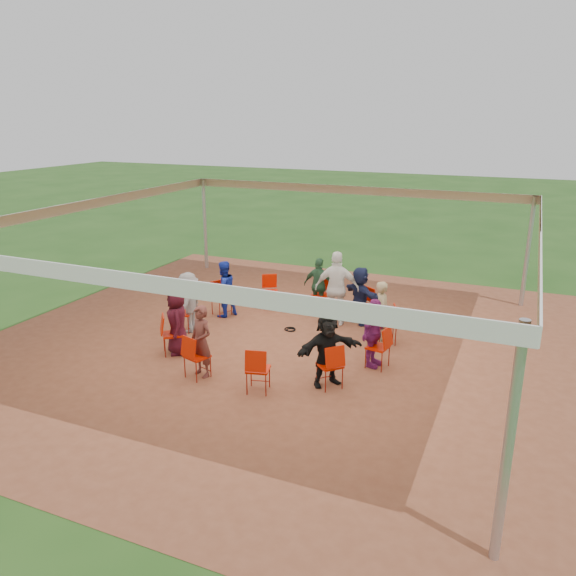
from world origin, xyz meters
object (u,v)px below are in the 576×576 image
at_px(chair_8, 258,369).
at_px(person_seated_4, 188,302).
at_px(chair_3, 270,292).
at_px(person_seated_6, 201,341).
at_px(person_seated_2, 319,285).
at_px(cable_coil, 290,329).
at_px(chair_1, 363,306).
at_px(person_seated_1, 360,296).
at_px(chair_10, 378,347).
at_px(chair_2, 321,295).
at_px(person_seated_8, 373,333).
at_px(chair_9, 330,366).
at_px(chair_4, 221,298).
at_px(person_seated_3, 224,289).
at_px(person_seated_5, 177,322).
at_px(chair_5, 184,313).
at_px(chair_7, 197,357).
at_px(standing_person, 337,288).
at_px(person_seated_7, 327,349).
at_px(chair_0, 387,325).
at_px(chair_6, 172,334).
at_px(person_seated_0, 382,313).
at_px(laptop, 375,315).

bearing_deg(chair_8, person_seated_4, 129.65).
height_order(chair_3, person_seated_6, person_seated_6).
distance_m(person_seated_2, cable_coil, 1.69).
distance_m(chair_1, person_seated_1, 0.31).
bearing_deg(person_seated_4, person_seated_6, 32.73).
bearing_deg(chair_3, chair_10, 114.55).
distance_m(chair_2, person_seated_8, 3.59).
distance_m(person_seated_1, person_seated_2, 1.30).
distance_m(chair_3, chair_9, 4.80).
bearing_deg(chair_1, chair_4, 49.09).
xyz_separation_m(person_seated_3, person_seated_5, (0.26, -2.48, 0.00)).
distance_m(chair_5, chair_7, 2.62).
xyz_separation_m(person_seated_3, standing_person, (2.86, 0.59, 0.20)).
relative_size(person_seated_3, standing_person, 0.79).
relative_size(person_seated_6, person_seated_8, 1.00).
height_order(person_seated_5, cable_coil, person_seated_5).
height_order(person_seated_3, standing_person, standing_person).
distance_m(chair_10, person_seated_7, 1.37).
distance_m(person_seated_2, person_seated_8, 3.48).
distance_m(person_seated_1, standing_person, 0.61).
xyz_separation_m(person_seated_2, person_seated_7, (1.60, -3.87, 0.00)).
bearing_deg(chair_2, standing_person, 133.72).
relative_size(chair_0, standing_person, 0.49).
xyz_separation_m(chair_7, chair_8, (1.36, -0.05, 0.00)).
height_order(chair_2, chair_6, same).
xyz_separation_m(chair_8, person_seated_4, (-2.89, 2.11, 0.29)).
relative_size(chair_3, person_seated_8, 0.62).
distance_m(chair_4, chair_7, 3.66).
bearing_deg(chair_8, standing_person, 72.81).
relative_size(chair_3, standing_person, 0.49).
bearing_deg(chair_0, person_seated_0, 90.00).
relative_size(person_seated_6, person_seated_7, 1.00).
relative_size(standing_person, cable_coil, 5.98).
height_order(chair_10, person_seated_6, person_seated_6).
distance_m(person_seated_1, cable_coil, 1.93).
distance_m(chair_0, chair_10, 1.37).
height_order(chair_1, chair_9, same).
xyz_separation_m(person_seated_1, laptop, (0.67, -1.07, -0.05)).
distance_m(person_seated_8, cable_coil, 2.74).
bearing_deg(laptop, person_seated_4, 81.53).
height_order(person_seated_3, laptop, person_seated_3).
bearing_deg(chair_5, chair_3, 147.27).
distance_m(person_seated_5, cable_coil, 2.90).
xyz_separation_m(chair_4, person_seated_1, (3.48, 0.80, 0.29)).
bearing_deg(laptop, chair_10, 175.32).
height_order(person_seated_6, standing_person, standing_person).
bearing_deg(cable_coil, person_seated_5, -127.51).
height_order(chair_3, person_seated_0, person_seated_0).
bearing_deg(person_seated_0, person_seated_1, 16.36).
bearing_deg(person_seated_8, person_seated_6, 130.91).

